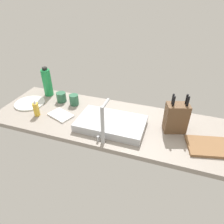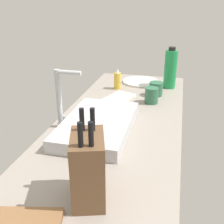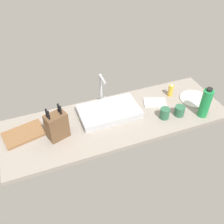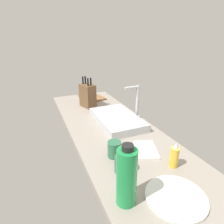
{
  "view_description": "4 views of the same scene",
  "coord_description": "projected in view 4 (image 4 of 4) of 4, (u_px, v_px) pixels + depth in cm",
  "views": [
    {
      "loc": [
        -42.27,
        117.17,
        91.8
      ],
      "look_at": [
        -1.52,
        -3.26,
        9.02
      ],
      "focal_mm": 32.37,
      "sensor_mm": 36.0,
      "label": 1
    },
    {
      "loc": [
        -109.09,
        -25.45,
        60.49
      ],
      "look_at": [
        2.23,
        2.19,
        10.28
      ],
      "focal_mm": 43.67,
      "sensor_mm": 36.0,
      "label": 2
    },
    {
      "loc": [
        -56.34,
        -136.08,
        137.34
      ],
      "look_at": [
        -5.21,
        -1.97,
        13.36
      ],
      "focal_mm": 40.06,
      "sensor_mm": 36.0,
      "label": 3
    },
    {
      "loc": [
        116.14,
        -48.25,
        65.4
      ],
      "look_at": [
        -5.55,
        3.57,
        12.26
      ],
      "focal_mm": 30.43,
      "sensor_mm": 36.0,
      "label": 4
    }
  ],
  "objects": [
    {
      "name": "soap_bottle",
      "position": [
        174.0,
        157.0,
        0.95
      ],
      "size": [
        4.41,
        4.41,
        13.41
      ],
      "color": "gold",
      "rests_on": "countertop_slab"
    },
    {
      "name": "coffee_mug",
      "position": [
        114.0,
        149.0,
        1.03
      ],
      "size": [
        7.53,
        7.53,
        8.95
      ],
      "primitive_type": "cylinder",
      "color": "#2D6647",
      "rests_on": "countertop_slab"
    },
    {
      "name": "sink_basin",
      "position": [
        117.0,
        119.0,
        1.45
      ],
      "size": [
        48.11,
        28.93,
        5.58
      ],
      "primitive_type": "cube",
      "color": "#B7BABF",
      "rests_on": "countertop_slab"
    },
    {
      "name": "dish_towel",
      "position": [
        146.0,
        150.0,
        1.1
      ],
      "size": [
        21.64,
        17.81,
        1.2
      ],
      "primitive_type": "cube",
      "rotation": [
        0.0,
        0.0,
        -0.36
      ],
      "color": "white",
      "rests_on": "countertop_slab"
    },
    {
      "name": "faucet",
      "position": [
        136.0,
        100.0,
        1.47
      ],
      "size": [
        5.5,
        12.16,
        27.2
      ],
      "color": "#B7BABF",
      "rests_on": "countertop_slab"
    },
    {
      "name": "cutting_board",
      "position": [
        92.0,
        97.0,
        2.03
      ],
      "size": [
        32.75,
        24.78,
        1.8
      ],
      "primitive_type": "cube",
      "rotation": [
        0.0,
        0.0,
        0.22
      ],
      "color": "brown",
      "rests_on": "countertop_slab"
    },
    {
      "name": "dinner_plate",
      "position": [
        176.0,
        197.0,
        0.78
      ],
      "size": [
        25.01,
        25.01,
        1.2
      ],
      "primitive_type": "cylinder",
      "color": "silver",
      "rests_on": "countertop_slab"
    },
    {
      "name": "knife_block",
      "position": [
        88.0,
        96.0,
        1.75
      ],
      "size": [
        16.95,
        13.44,
        27.77
      ],
      "rotation": [
        0.0,
        0.0,
        0.31
      ],
      "color": "brown",
      "rests_on": "countertop_slab"
    },
    {
      "name": "countertop_slab",
      "position": [
        110.0,
        128.0,
        1.4
      ],
      "size": [
        178.55,
        59.54,
        3.5
      ],
      "primitive_type": "cube",
      "color": "gray",
      "rests_on": "ground"
    },
    {
      "name": "ceramic_cup",
      "position": [
        123.0,
        164.0,
        0.92
      ],
      "size": [
        8.06,
        8.06,
        8.21
      ],
      "primitive_type": "cylinder",
      "color": "#2D6647",
      "rests_on": "countertop_slab"
    },
    {
      "name": "water_bottle",
      "position": [
        127.0,
        177.0,
        0.72
      ],
      "size": [
        7.92,
        7.92,
        26.37
      ],
      "color": "#1E8E47",
      "rests_on": "countertop_slab"
    }
  ]
}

